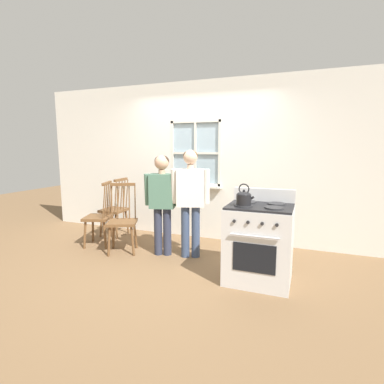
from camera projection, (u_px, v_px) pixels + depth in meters
ground_plane at (168, 265)px, 4.08m from camera, size 16.00×16.00×0.00m
wall_back at (203, 162)px, 5.17m from camera, size 6.40×0.16×2.70m
chair_by_window at (122, 222)px, 4.55m from camera, size 0.55×0.54×1.05m
chair_near_wall at (99, 217)px, 4.85m from camera, size 0.51×0.53×1.05m
chair_center_cluster at (115, 210)px, 5.41m from camera, size 0.42×0.43×1.05m
person_elderly_left at (162, 195)px, 4.35m from camera, size 0.52×0.30×1.48m
person_teen_center at (190, 193)px, 4.25m from camera, size 0.55×0.33×1.55m
stove at (259, 243)px, 3.54m from camera, size 0.75×0.68×1.08m
kettle at (244, 198)px, 3.40m from camera, size 0.21×0.17×0.25m
potted_plant at (198, 181)px, 5.15m from camera, size 0.11×0.11×0.31m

